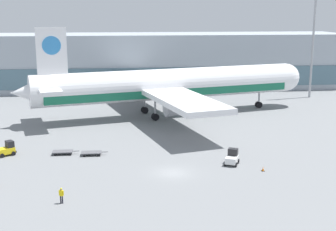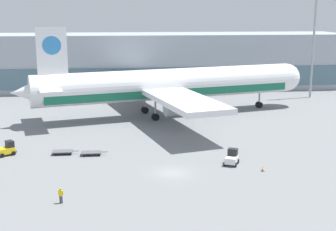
# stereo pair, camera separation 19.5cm
# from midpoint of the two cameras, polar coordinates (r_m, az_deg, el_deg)

# --- Properties ---
(ground_plane) EXTENTS (400.00, 400.00, 0.00)m
(ground_plane) POSITION_cam_midpoint_polar(r_m,az_deg,el_deg) (58.69, 0.64, -7.00)
(ground_plane) COLOR slate
(terminal_building) EXTENTS (90.00, 18.20, 14.00)m
(terminal_building) POSITION_cam_midpoint_polar(r_m,az_deg,el_deg) (123.17, 0.37, 6.69)
(terminal_building) COLOR #9EA8B2
(terminal_building) RESTS_ON ground_plane
(light_mast) EXTENTS (2.80, 0.50, 24.78)m
(light_mast) POSITION_cam_midpoint_polar(r_m,az_deg,el_deg) (112.74, 17.42, 9.28)
(light_mast) COLOR #9EA0A5
(light_mast) RESTS_ON ground_plane
(airplane_main) EXTENTS (56.99, 48.48, 17.00)m
(airplane_main) POSITION_cam_midpoint_polar(r_m,az_deg,el_deg) (89.28, -0.12, 3.68)
(airplane_main) COLOR white
(airplane_main) RESTS_ON ground_plane
(baggage_tug_foreground) EXTENTS (2.81, 2.60, 2.00)m
(baggage_tug_foreground) POSITION_cam_midpoint_polar(r_m,az_deg,el_deg) (69.13, -18.99, -3.89)
(baggage_tug_foreground) COLOR yellow
(baggage_tug_foreground) RESTS_ON ground_plane
(baggage_tug_mid) EXTENTS (2.43, 2.80, 2.00)m
(baggage_tug_mid) POSITION_cam_midpoint_polar(r_m,az_deg,el_deg) (62.19, 7.89, -5.13)
(baggage_tug_mid) COLOR silver
(baggage_tug_mid) RESTS_ON ground_plane
(baggage_dolly_lead) EXTENTS (3.70, 1.51, 0.48)m
(baggage_dolly_lead) POSITION_cam_midpoint_polar(r_m,az_deg,el_deg) (67.54, -12.64, -4.32)
(baggage_dolly_lead) COLOR #56565B
(baggage_dolly_lead) RESTS_ON ground_plane
(baggage_dolly_second) EXTENTS (3.70, 1.51, 0.48)m
(baggage_dolly_second) POSITION_cam_midpoint_polar(r_m,az_deg,el_deg) (66.35, -9.25, -4.48)
(baggage_dolly_second) COLOR #56565B
(baggage_dolly_second) RESTS_ON ground_plane
(ground_crew_near) EXTENTS (0.54, 0.34, 1.72)m
(ground_crew_near) POSITION_cam_midpoint_polar(r_m,az_deg,el_deg) (50.77, -12.84, -9.33)
(ground_crew_near) COLOR black
(ground_crew_near) RESTS_ON ground_plane
(traffic_cone_near) EXTENTS (0.40, 0.40, 0.59)m
(traffic_cone_near) POSITION_cam_midpoint_polar(r_m,az_deg,el_deg) (60.41, 11.57, -6.40)
(traffic_cone_near) COLOR black
(traffic_cone_near) RESTS_ON ground_plane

